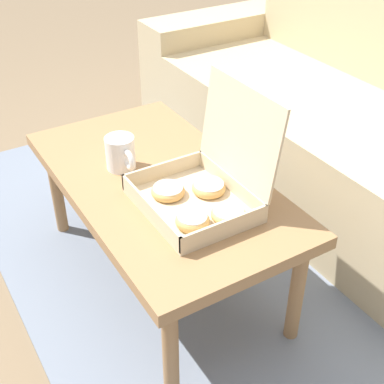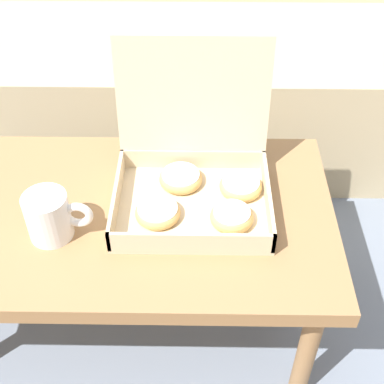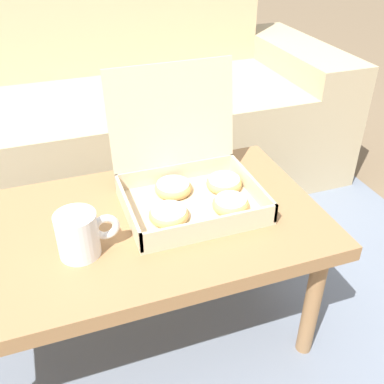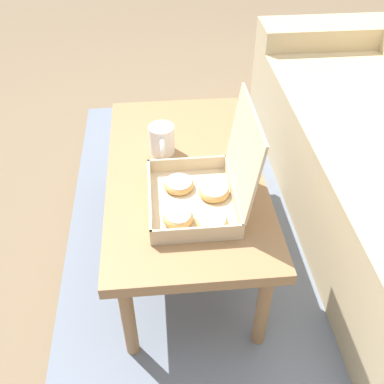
% 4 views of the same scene
% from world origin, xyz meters
% --- Properties ---
extents(ground_plane, '(12.00, 12.00, 0.00)m').
position_xyz_m(ground_plane, '(0.00, 0.00, 0.00)').
color(ground_plane, '#756047').
extents(area_rug, '(2.36, 1.85, 0.01)m').
position_xyz_m(area_rug, '(0.00, 0.30, 0.01)').
color(area_rug, slate).
rests_on(area_rug, ground_plane).
extents(couch, '(2.24, 0.80, 0.93)m').
position_xyz_m(couch, '(0.00, 0.80, 0.31)').
color(couch, tan).
rests_on(couch, ground_plane).
extents(coffee_table, '(1.00, 0.55, 0.42)m').
position_xyz_m(coffee_table, '(0.00, -0.13, 0.38)').
color(coffee_table, '#997047').
rests_on(coffee_table, ground_plane).
extents(pastry_box, '(0.35, 0.32, 0.34)m').
position_xyz_m(pastry_box, '(0.19, -0.08, 0.48)').
color(pastry_box, beige).
rests_on(pastry_box, coffee_table).
extents(coffee_mug, '(0.14, 0.09, 0.11)m').
position_xyz_m(coffee_mug, '(-0.12, -0.21, 0.48)').
color(coffee_mug, white).
rests_on(coffee_mug, coffee_table).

